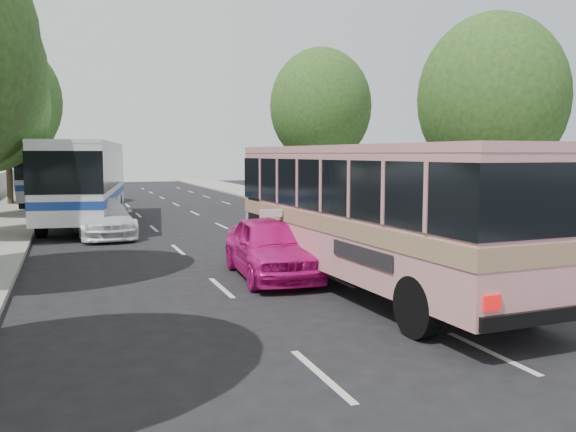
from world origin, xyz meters
name	(u,v)px	position (x,y,z in m)	size (l,w,h in m)	color
ground	(374,325)	(0.00, 0.00, 0.00)	(120.00, 120.00, 0.00)	black
sidewalk_right	(340,211)	(8.50, 20.00, 0.06)	(4.00, 90.00, 0.12)	#9E998E
tree_left_e	(7,97)	(-8.42, 29.94, 6.43)	(6.30, 6.30, 9.82)	#38281E
tree_left_f	(15,113)	(-8.62, 37.94, 6.00)	(5.88, 5.88, 9.16)	#38281E
tree_right_near	(495,93)	(8.78, 7.94, 5.20)	(5.10, 5.10, 7.95)	#38281E
tree_right_far	(322,103)	(9.08, 23.94, 6.12)	(6.00, 6.00, 9.35)	#38281E
pink_bus	(372,201)	(1.30, 2.64, 2.06)	(3.13, 10.48, 3.31)	#D78A8E
pink_taxi	(271,247)	(-0.41, 4.79, 0.77)	(1.82, 4.53, 1.54)	#D71284
white_pickup	(103,218)	(-4.00, 14.17, 0.71)	(1.99, 4.89, 1.42)	silver
tour_coach_front	(85,175)	(-4.50, 18.71, 2.18)	(4.25, 12.36, 3.63)	white
tour_coach_rear	(49,168)	(-6.30, 30.57, 2.25)	(3.03, 12.56, 3.74)	silver
taxi_roof_sign	(271,213)	(-0.41, 4.79, 1.63)	(0.55, 0.18, 0.18)	silver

